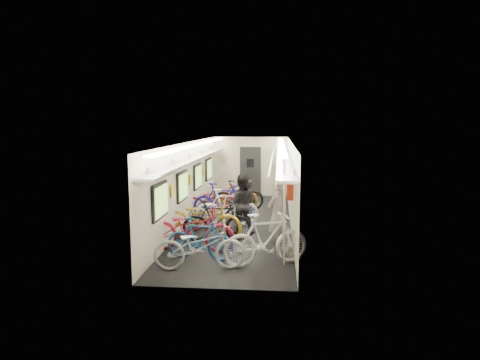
% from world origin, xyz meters
% --- Properties ---
extents(train_car_shell, '(10.00, 10.00, 10.00)m').
position_xyz_m(train_car_shell, '(-0.36, 0.71, 1.66)').
color(train_car_shell, black).
rests_on(train_car_shell, ground).
extents(bicycle_0, '(1.93, 0.93, 0.97)m').
position_xyz_m(bicycle_0, '(-0.43, -4.03, 0.49)').
color(bicycle_0, '#9D9DA2').
rests_on(bicycle_0, ground).
extents(bicycle_1, '(1.60, 0.75, 0.93)m').
position_xyz_m(bicycle_1, '(-0.54, -3.41, 0.46)').
color(bicycle_1, '#164C88').
rests_on(bicycle_1, ground).
extents(bicycle_2, '(2.08, 0.86, 1.07)m').
position_xyz_m(bicycle_2, '(-0.86, -2.82, 0.53)').
color(bicycle_2, maroon).
rests_on(bicycle_2, ground).
extents(bicycle_3, '(1.78, 0.67, 1.04)m').
position_xyz_m(bicycle_3, '(-0.38, -1.95, 0.52)').
color(bicycle_3, black).
rests_on(bicycle_3, ground).
extents(bicycle_4, '(2.21, 1.16, 1.10)m').
position_xyz_m(bicycle_4, '(-0.77, -1.80, 0.55)').
color(bicycle_4, '#BB8B11').
rests_on(bicycle_4, ground).
extents(bicycle_5, '(1.87, 0.74, 1.09)m').
position_xyz_m(bicycle_5, '(-0.32, -0.33, 0.55)').
color(bicycle_5, white).
rests_on(bicycle_5, ground).
extents(bicycle_6, '(1.87, 0.96, 0.94)m').
position_xyz_m(bicycle_6, '(-0.55, -0.48, 0.47)').
color(bicycle_6, '#9F9FA3').
rests_on(bicycle_6, ground).
extents(bicycle_7, '(1.98, 0.93, 1.15)m').
position_xyz_m(bicycle_7, '(-0.56, 0.43, 0.57)').
color(bicycle_7, navy).
rests_on(bicycle_7, ground).
extents(bicycle_8, '(2.09, 1.09, 1.04)m').
position_xyz_m(bicycle_8, '(-0.82, 0.80, 0.52)').
color(bicycle_8, maroon).
rests_on(bicycle_8, ground).
extents(bicycle_9, '(1.80, 0.95, 1.04)m').
position_xyz_m(bicycle_9, '(-0.20, 1.92, 0.52)').
color(bicycle_9, black).
rests_on(bicycle_9, ground).
extents(bicycle_10, '(1.95, 1.35, 0.97)m').
position_xyz_m(bicycle_10, '(-0.40, 2.54, 0.49)').
color(bicycle_10, orange).
rests_on(bicycle_10, ground).
extents(bicycle_11, '(1.91, 1.19, 1.11)m').
position_xyz_m(bicycle_11, '(0.89, -3.64, 0.56)').
color(bicycle_11, silver).
rests_on(bicycle_11, ground).
extents(passenger_near, '(0.72, 0.72, 1.69)m').
position_xyz_m(passenger_near, '(1.13, -2.67, 0.84)').
color(passenger_near, gray).
rests_on(passenger_near, ground).
extents(passenger_mid, '(0.79, 0.62, 1.60)m').
position_xyz_m(passenger_mid, '(0.16, -1.08, 0.80)').
color(passenger_mid, black).
rests_on(passenger_mid, ground).
extents(backpack, '(0.26, 0.14, 0.38)m').
position_xyz_m(backpack, '(1.47, -1.98, 1.28)').
color(backpack, '#AE2811').
rests_on(backpack, passenger_near).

